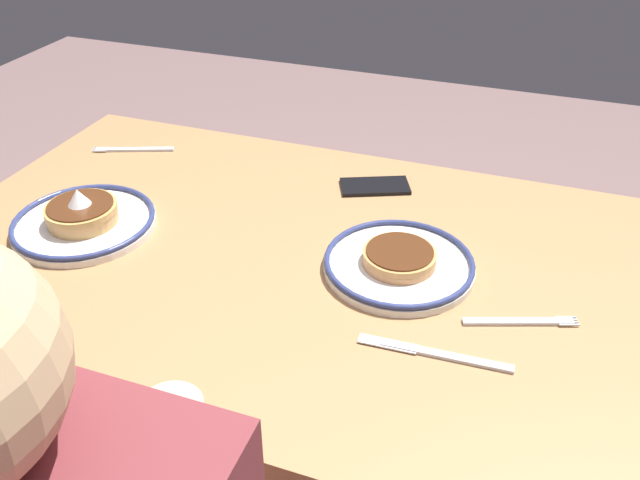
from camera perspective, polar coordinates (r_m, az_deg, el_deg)
The scene contains 7 objects.
dining_table at distance 1.23m, azimuth -1.55°, elevation -4.26°, with size 1.42×0.86×0.75m.
plate_near_main at distance 1.15m, azimuth 6.86°, elevation -1.96°, with size 0.26×0.26×0.04m.
plate_center_pancakes at distance 1.33m, azimuth -19.84°, elevation 1.68°, with size 0.27×0.27×0.08m.
cell_phone at distance 1.40m, azimuth 4.79°, elevation 4.67°, with size 0.14×0.07×0.01m, color black.
fork_near at distance 1.62m, azimuth -15.93°, elevation 7.56°, with size 0.18×0.08×0.01m.
fork_far at distance 1.09m, azimuth 17.03°, elevation -6.79°, with size 0.18×0.08×0.01m.
butter_knife at distance 1.00m, azimuth 9.85°, elevation -9.66°, with size 0.23×0.03×0.01m.
Camera 1 is at (-0.36, 0.90, 1.44)m, focal length 36.87 mm.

